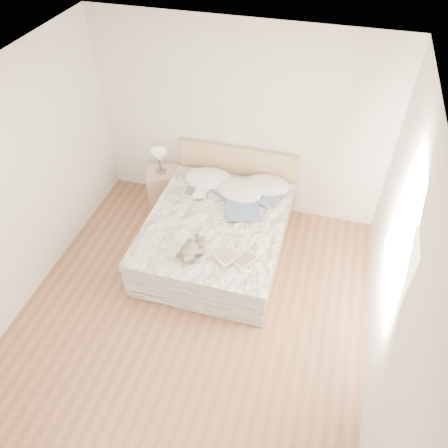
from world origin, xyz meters
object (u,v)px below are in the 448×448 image
Objects in this scene: photo_book at (195,193)px; childrens_book at (237,258)px; table_lamp at (159,157)px; nightstand at (164,187)px; bed at (218,233)px; teddy_bear at (190,253)px.

photo_book is 0.79× the size of childrens_book.
childrens_book is at bearing -43.44° from table_lamp.
table_lamp reaches higher than childrens_book.
bed is at bearing -35.51° from nightstand.
nightstand is at bearing 6.74° from table_lamp.
photo_book is 0.93× the size of teddy_bear.
nightstand is 0.84m from photo_book.
nightstand is 1.82m from teddy_bear.
teddy_bear reaches higher than nightstand.
bed is 1.41m from table_lamp.
bed reaches higher than childrens_book.
nightstand is 1.74× the size of photo_book.
bed reaches higher than nightstand.
table_lamp reaches higher than photo_book.
bed is 0.85m from childrens_book.
nightstand is at bearing 146.47° from teddy_bear.
bed is at bearing 155.35° from childrens_book.
photo_book is 1.13m from teddy_bear.
bed is 3.83× the size of nightstand.
nightstand is 1.37× the size of childrens_book.
bed is 6.23× the size of teddy_bear.
table_lamp is 1.11× the size of photo_book.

